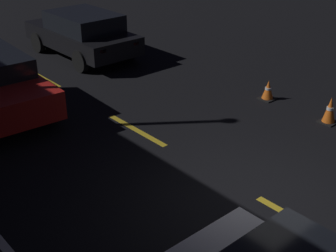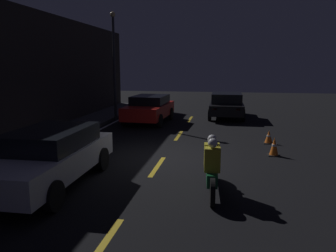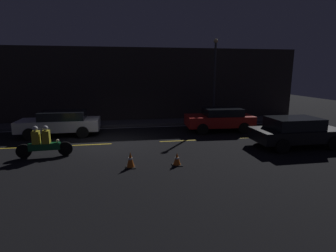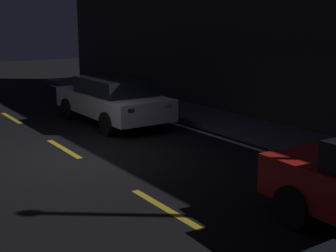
% 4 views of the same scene
% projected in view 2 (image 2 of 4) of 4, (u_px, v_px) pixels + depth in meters
% --- Properties ---
extents(ground_plane, '(56.00, 56.00, 0.00)m').
position_uv_depth(ground_plane, '(164.00, 157.00, 10.79)').
color(ground_plane, black).
extents(raised_curb, '(28.00, 1.91, 0.15)m').
position_uv_depth(raised_curb, '(23.00, 149.00, 11.65)').
color(raised_curb, '#424244').
rests_on(raised_curb, ground).
extents(lane_dash_b, '(2.00, 0.14, 0.01)m').
position_uv_depth(lane_dash_b, '(102.00, 247.00, 5.47)').
color(lane_dash_b, gold).
rests_on(lane_dash_b, ground).
extents(lane_dash_c, '(2.00, 0.14, 0.01)m').
position_uv_depth(lane_dash_c, '(157.00, 166.00, 9.82)').
color(lane_dash_c, gold).
rests_on(lane_dash_c, ground).
extents(lane_dash_d, '(2.00, 0.14, 0.01)m').
position_uv_depth(lane_dash_d, '(179.00, 135.00, 14.18)').
color(lane_dash_d, gold).
rests_on(lane_dash_d, ground).
extents(lane_dash_e, '(2.00, 0.14, 0.01)m').
position_uv_depth(lane_dash_e, '(190.00, 119.00, 18.54)').
color(lane_dash_e, gold).
rests_on(lane_dash_e, ground).
extents(lane_solid_kerb, '(25.20, 0.14, 0.01)m').
position_uv_depth(lane_solid_kerb, '(55.00, 152.00, 11.46)').
color(lane_solid_kerb, silver).
rests_on(lane_solid_kerb, ground).
extents(sedan_white, '(4.46, 1.96, 1.41)m').
position_uv_depth(sedan_white, '(49.00, 155.00, 8.21)').
color(sedan_white, silver).
rests_on(sedan_white, ground).
extents(taxi_red, '(4.16, 2.14, 1.42)m').
position_uv_depth(taxi_red, '(149.00, 108.00, 17.34)').
color(taxi_red, red).
rests_on(taxi_red, ground).
extents(van_black, '(4.28, 2.00, 1.45)m').
position_uv_depth(van_black, '(226.00, 104.00, 18.96)').
color(van_black, black).
rests_on(van_black, ground).
extents(motorcycle, '(2.28, 0.41, 1.38)m').
position_uv_depth(motorcycle, '(212.00, 167.00, 7.69)').
color(motorcycle, black).
rests_on(motorcycle, ground).
extents(traffic_cone_near, '(0.38, 0.38, 0.63)m').
position_uv_depth(traffic_cone_near, '(274.00, 147.00, 10.97)').
color(traffic_cone_near, black).
rests_on(traffic_cone_near, ground).
extents(traffic_cone_mid, '(0.39, 0.39, 0.52)m').
position_uv_depth(traffic_cone_mid, '(269.00, 137.00, 12.72)').
color(traffic_cone_mid, black).
rests_on(traffic_cone_mid, ground).
extents(street_lamp, '(0.28, 0.28, 5.76)m').
position_uv_depth(street_lamp, '(114.00, 61.00, 17.49)').
color(street_lamp, '#333338').
rests_on(street_lamp, ground).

